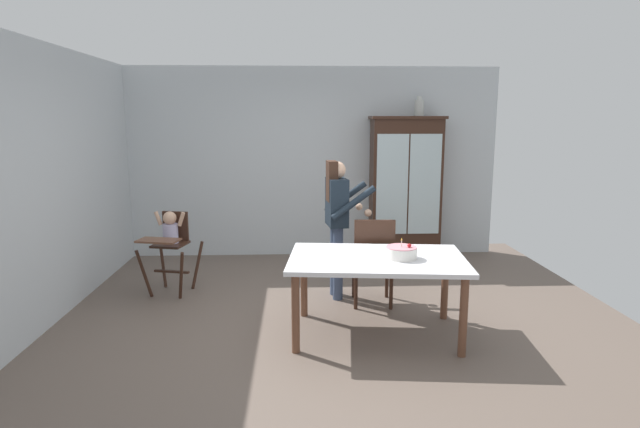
% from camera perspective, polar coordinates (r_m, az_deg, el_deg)
% --- Properties ---
extents(ground_plane, '(6.24, 6.24, 0.00)m').
position_cam_1_polar(ground_plane, '(5.30, 0.01, -11.54)').
color(ground_plane, '#66564C').
extents(wall_back, '(5.32, 0.06, 2.70)m').
position_cam_1_polar(wall_back, '(7.57, -0.90, 5.61)').
color(wall_back, silver).
rests_on(wall_back, ground_plane).
extents(wall_left, '(0.06, 5.32, 2.70)m').
position_cam_1_polar(wall_left, '(5.51, -28.52, 2.56)').
color(wall_left, silver).
rests_on(wall_left, ground_plane).
extents(china_cabinet, '(1.03, 0.48, 2.01)m').
position_cam_1_polar(china_cabinet, '(7.50, 9.26, 2.83)').
color(china_cabinet, '#382116').
rests_on(china_cabinet, ground_plane).
extents(ceramic_vase, '(0.13, 0.13, 0.27)m').
position_cam_1_polar(ceramic_vase, '(7.48, 10.76, 11.35)').
color(ceramic_vase, '#B2B7B2').
rests_on(ceramic_vase, china_cabinet).
extents(high_chair_with_toddler, '(0.69, 0.77, 0.95)m').
position_cam_1_polar(high_chair_with_toddler, '(6.16, -16.02, -2.45)').
color(high_chair_with_toddler, '#382116').
rests_on(high_chair_with_toddler, ground_plane).
extents(adult_person, '(0.54, 0.53, 1.53)m').
position_cam_1_polar(adult_person, '(5.73, 1.91, 0.21)').
color(adult_person, '#3D4C6B').
rests_on(adult_person, ground_plane).
extents(dining_table, '(1.68, 1.18, 0.74)m').
position_cam_1_polar(dining_table, '(4.81, 6.21, -5.66)').
color(dining_table, silver).
rests_on(dining_table, ground_plane).
extents(birthday_cake, '(0.28, 0.28, 0.19)m').
position_cam_1_polar(birthday_cake, '(4.76, 8.85, -4.16)').
color(birthday_cake, white).
rests_on(birthday_cake, dining_table).
extents(dining_chair_far_side, '(0.46, 0.46, 0.96)m').
position_cam_1_polar(dining_chair_far_side, '(5.54, 5.84, -4.56)').
color(dining_chair_far_side, '#382116').
rests_on(dining_chair_far_side, ground_plane).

